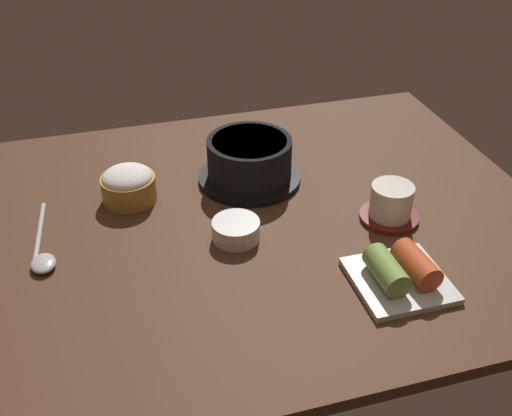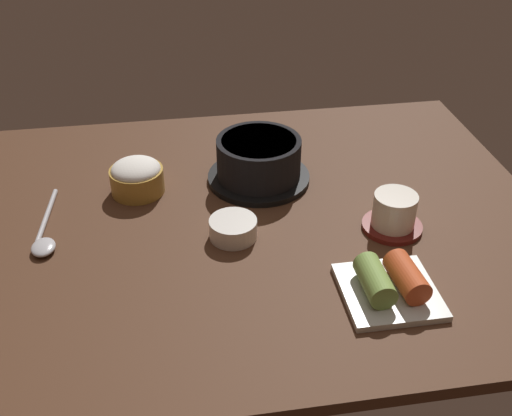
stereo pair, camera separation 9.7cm
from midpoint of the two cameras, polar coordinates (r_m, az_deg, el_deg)
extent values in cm
cube|color=#4C2D1C|center=(100.22, -4.18, -1.54)|extent=(100.00, 76.00, 2.00)
cylinder|color=black|center=(109.18, -3.13, 2.78)|extent=(18.09, 18.09, 1.03)
cylinder|color=black|center=(107.14, -3.20, 4.60)|extent=(14.74, 14.74, 6.96)
cylinder|color=#D15619|center=(105.60, -3.26, 6.09)|extent=(12.97, 12.97, 0.60)
cylinder|color=#B78C38|center=(106.09, -14.30, 1.68)|extent=(9.15, 9.15, 4.37)
ellipsoid|color=white|center=(104.96, -14.47, 2.68)|extent=(8.42, 8.42, 3.20)
cylinder|color=maroon|center=(100.49, 9.58, -0.90)|extent=(9.52, 9.52, 0.80)
cylinder|color=silver|center=(98.75, 9.75, 0.57)|extent=(6.77, 6.77, 5.41)
cylinder|color=#C6D18C|center=(97.45, 9.89, 1.75)|extent=(5.76, 5.76, 0.40)
cylinder|color=white|center=(94.53, -4.80, -2.16)|extent=(7.43, 7.43, 3.10)
cylinder|color=#386B2D|center=(93.80, -4.84, -1.55)|extent=(6.09, 6.09, 0.50)
cube|color=silver|center=(88.02, 10.10, -6.77)|extent=(12.93, 12.93, 1.00)
cylinder|color=#7A9E47|center=(85.65, 8.88, -5.86)|extent=(3.92, 7.82, 3.80)
cylinder|color=#C64C23|center=(87.36, 11.61, -5.28)|extent=(4.39, 8.03, 3.80)
cylinder|color=#B7B7BC|center=(102.92, -22.06, -2.31)|extent=(2.11, 16.40, 0.80)
ellipsoid|color=#B7B7BC|center=(96.07, -21.92, -4.91)|extent=(3.60, 4.68, 1.26)
camera|label=1|loc=(0.05, -92.86, -1.96)|focal=43.08mm
camera|label=2|loc=(0.05, 87.14, 1.96)|focal=43.08mm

